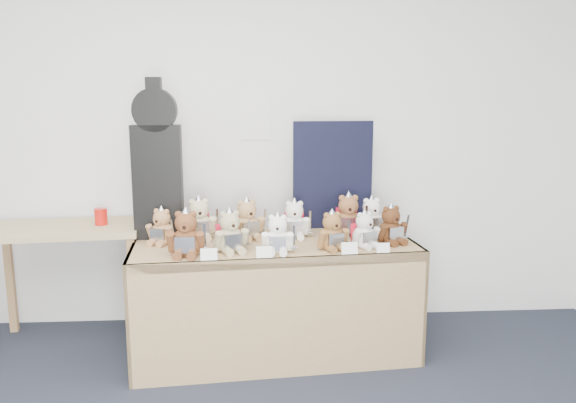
{
  "coord_description": "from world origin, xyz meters",
  "views": [
    {
      "loc": [
        0.48,
        -1.52,
        1.64
      ],
      "look_at": [
        0.7,
        1.82,
        1.01
      ],
      "focal_mm": 35.0,
      "sensor_mm": 36.0,
      "label": 1
    }
  ],
  "objects": [
    {
      "name": "entry_card_b",
      "position": [
        0.55,
        1.55,
        0.77
      ],
      "size": [
        0.09,
        0.03,
        0.07
      ],
      "primitive_type": "cube",
      "rotation": [
        -0.24,
        0.0,
        0.09
      ],
      "color": "white",
      "rests_on": "display_table"
    },
    {
      "name": "teddy_front_right",
      "position": [
        0.96,
        1.71,
        0.84
      ],
      "size": [
        0.22,
        0.2,
        0.26
      ],
      "rotation": [
        0.0,
        0.0,
        0.31
      ],
      "color": "brown",
      "rests_on": "display_table"
    },
    {
      "name": "teddy_back_centre_left",
      "position": [
        0.45,
        2.0,
        0.85
      ],
      "size": [
        0.24,
        0.23,
        0.29
      ],
      "rotation": [
        0.0,
        0.0,
        0.4
      ],
      "color": "tan",
      "rests_on": "display_table"
    },
    {
      "name": "teddy_front_left",
      "position": [
        0.35,
        1.7,
        0.85
      ],
      "size": [
        0.24,
        0.22,
        0.28
      ],
      "rotation": [
        0.0,
        0.0,
        0.35
      ],
      "color": "tan",
      "rests_on": "display_table"
    },
    {
      "name": "room_shell",
      "position": [
        0.52,
        2.49,
        1.49
      ],
      "size": [
        6.0,
        6.0,
        6.0
      ],
      "color": "silver",
      "rests_on": "floor"
    },
    {
      "name": "entry_card_c",
      "position": [
        1.04,
        1.6,
        0.77
      ],
      "size": [
        0.1,
        0.03,
        0.07
      ],
      "primitive_type": "cube",
      "rotation": [
        -0.24,
        0.0,
        0.09
      ],
      "color": "white",
      "rests_on": "display_table"
    },
    {
      "name": "teddy_back_centre_right",
      "position": [
        0.76,
        2.03,
        0.85
      ],
      "size": [
        0.22,
        0.19,
        0.27
      ],
      "rotation": [
        0.0,
        0.0,
        -0.04
      ],
      "color": "white",
      "rests_on": "display_table"
    },
    {
      "name": "entry_card_d",
      "position": [
        1.25,
        1.62,
        0.77
      ],
      "size": [
        0.08,
        0.02,
        0.06
      ],
      "primitive_type": "cube",
      "rotation": [
        -0.24,
        0.0,
        0.09
      ],
      "color": "white",
      "rests_on": "display_table"
    },
    {
      "name": "red_cup",
      "position": [
        -0.52,
        2.19,
        0.86
      ],
      "size": [
        0.08,
        0.08,
        0.11
      ],
      "primitive_type": "cylinder",
      "color": "red",
      "rests_on": "side_table"
    },
    {
      "name": "teddy_back_far_left",
      "position": [
        -0.08,
        1.92,
        0.84
      ],
      "size": [
        0.2,
        0.2,
        0.25
      ],
      "rotation": [
        0.0,
        0.0,
        -0.4
      ],
      "color": "#AA7A4F",
      "rests_on": "display_table"
    },
    {
      "name": "teddy_front_centre",
      "position": [
        0.63,
        1.67,
        0.84
      ],
      "size": [
        0.21,
        0.18,
        0.26
      ],
      "rotation": [
        0.0,
        0.0,
        -0.07
      ],
      "color": "white",
      "rests_on": "display_table"
    },
    {
      "name": "teddy_front_end",
      "position": [
        1.35,
        1.83,
        0.84
      ],
      "size": [
        0.23,
        0.21,
        0.27
      ],
      "rotation": [
        0.0,
        0.0,
        0.37
      ],
      "color": "#4E2E1A",
      "rests_on": "display_table"
    },
    {
      "name": "teddy_back_end",
      "position": [
        1.28,
        2.1,
        0.85
      ],
      "size": [
        0.23,
        0.2,
        0.28
      ],
      "rotation": [
        0.0,
        0.0,
        0.19
      ],
      "color": "white",
      "rests_on": "display_table"
    },
    {
      "name": "teddy_front_far_right",
      "position": [
        1.16,
        1.76,
        0.84
      ],
      "size": [
        0.21,
        0.2,
        0.25
      ],
      "rotation": [
        0.0,
        0.0,
        0.46
      ],
      "color": "silver",
      "rests_on": "display_table"
    },
    {
      "name": "entry_card_a",
      "position": [
        0.24,
        1.53,
        0.77
      ],
      "size": [
        0.1,
        0.03,
        0.07
      ],
      "primitive_type": "cube",
      "rotation": [
        -0.24,
        0.0,
        0.09
      ],
      "color": "white",
      "rests_on": "display_table"
    },
    {
      "name": "side_table",
      "position": [
        -0.75,
        2.17,
        0.67
      ],
      "size": [
        1.01,
        0.63,
        0.8
      ],
      "rotation": [
        0.0,
        0.0,
        0.1
      ],
      "color": "tan",
      "rests_on": "floor"
    },
    {
      "name": "display_table",
      "position": [
        0.63,
        1.84,
        0.58
      ],
      "size": [
        1.83,
        0.89,
        0.74
      ],
      "rotation": [
        0.0,
        0.0,
        0.09
      ],
      "color": "#94744B",
      "rests_on": "floor"
    },
    {
      "name": "teddy_front_far_left",
      "position": [
        0.1,
        1.64,
        0.86
      ],
      "size": [
        0.24,
        0.2,
        0.3
      ],
      "rotation": [
        0.0,
        0.0,
        -0.03
      ],
      "color": "brown",
      "rests_on": "display_table"
    },
    {
      "name": "guitar_case",
      "position": [
        -0.11,
        2.06,
        1.24
      ],
      "size": [
        0.31,
        0.09,
        1.02
      ],
      "rotation": [
        0.0,
        0.0,
        -0.01
      ],
      "color": "black",
      "rests_on": "display_table"
    },
    {
      "name": "navy_board",
      "position": [
        1.04,
        2.28,
        1.11
      ],
      "size": [
        0.55,
        0.07,
        0.74
      ],
      "primitive_type": "cube",
      "rotation": [
        0.0,
        0.0,
        0.09
      ],
      "color": "black",
      "rests_on": "display_table"
    },
    {
      "name": "teddy_back_right",
      "position": [
        1.11,
        2.06,
        0.86
      ],
      "size": [
        0.25,
        0.21,
        0.31
      ],
      "rotation": [
        0.0,
        0.0,
        -0.02
      ],
      "color": "brown",
      "rests_on": "display_table"
    },
    {
      "name": "teddy_back_left",
      "position": [
        0.14,
        2.03,
        0.86
      ],
      "size": [
        0.25,
        0.22,
        0.3
      ],
      "rotation": [
        0.0,
        0.0,
        0.18
      ],
      "color": "beige",
      "rests_on": "display_table"
    }
  ]
}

